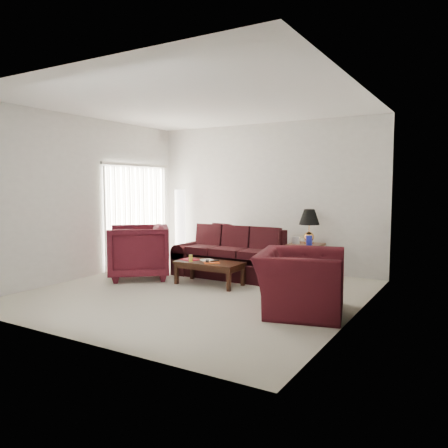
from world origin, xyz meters
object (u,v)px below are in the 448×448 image
at_px(end_table, 306,261).
at_px(coffee_table, 209,273).
at_px(floor_lamp, 180,225).
at_px(sofa, 231,253).
at_px(armchair_left, 139,252).
at_px(armchair_right, 300,282).

relative_size(end_table, coffee_table, 0.55).
distance_m(floor_lamp, coffee_table, 2.51).
relative_size(sofa, coffee_table, 1.90).
distance_m(end_table, armchair_left, 3.13).
height_order(end_table, coffee_table, end_table).
height_order(floor_lamp, armchair_left, floor_lamp).
relative_size(end_table, armchair_left, 0.58).
height_order(sofa, coffee_table, sofa).
xyz_separation_m(end_table, coffee_table, (-1.22, -1.44, -0.12)).
xyz_separation_m(floor_lamp, coffee_table, (1.82, -1.61, -0.63)).
bearing_deg(end_table, armchair_left, -148.49).
bearing_deg(armchair_left, armchair_right, 40.77).
height_order(end_table, armchair_right, armchair_right).
relative_size(sofa, armchair_left, 2.01).
bearing_deg(armchair_right, sofa, 37.96).
bearing_deg(armchair_right, coffee_table, 54.78).
relative_size(sofa, end_table, 3.43).
height_order(end_table, armchair_left, armchair_left).
height_order(armchair_right, coffee_table, armchair_right).
bearing_deg(end_table, coffee_table, -130.48).
relative_size(armchair_left, coffee_table, 0.95).
height_order(sofa, end_table, sofa).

